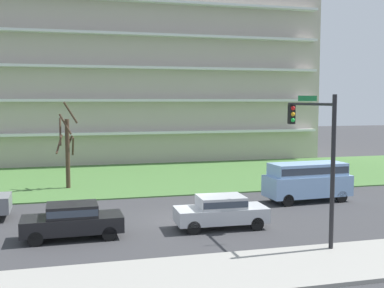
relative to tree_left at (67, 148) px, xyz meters
The scene contains 9 objects.
ground 12.21m from the tree_left, 61.45° to the right, with size 160.00×160.00×0.00m, color #38383A.
sidewalk_curb_near 19.48m from the tree_left, 72.89° to the right, with size 80.00×4.00×0.15m, color #99968E.
grass_lawn_strip 7.27m from the tree_left, 32.24° to the left, with size 80.00×16.00×0.08m, color #477238.
apartment_building 19.22m from the tree_left, 71.78° to the left, with size 40.17×12.26×18.46m.
tree_left is the anchor object (origin of this frame).
van_blue_near_left 16.25m from the tree_left, 29.31° to the right, with size 5.30×2.28×2.36m.
sedan_silver_center_left 14.46m from the tree_left, 60.17° to the right, with size 4.45×1.92×1.57m.
sedan_black_center_right 12.58m from the tree_left, 89.15° to the right, with size 4.42×1.85×1.57m.
traffic_signal_mast 18.84m from the tree_left, 56.68° to the right, with size 0.90×4.14×6.38m.
Camera 1 is at (-5.60, -23.52, 6.13)m, focal length 44.75 mm.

